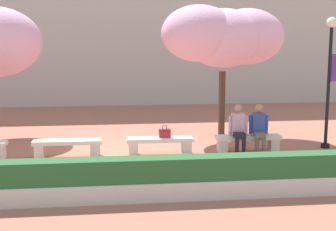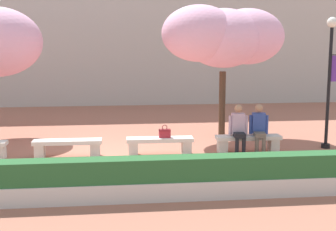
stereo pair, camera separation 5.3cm
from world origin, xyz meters
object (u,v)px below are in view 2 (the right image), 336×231
at_px(stone_bench_near_west, 68,146).
at_px(stone_bench_near_east, 248,141).
at_px(person_seated_right, 259,127).
at_px(stone_bench_center, 160,143).
at_px(person_seated_left, 239,127).
at_px(handbag, 165,133).
at_px(lamp_post_with_banner, 330,70).
at_px(cherry_tree_main, 223,37).

bearing_deg(stone_bench_near_west, stone_bench_near_east, 0.00).
xyz_separation_m(stone_bench_near_west, person_seated_right, (5.02, -0.05, 0.40)).
relative_size(stone_bench_center, person_seated_left, 1.35).
xyz_separation_m(stone_bench_near_east, person_seated_right, (0.27, -0.05, 0.40)).
distance_m(handbag, lamp_post_with_banner, 4.81).
height_order(stone_bench_near_west, person_seated_right, person_seated_right).
bearing_deg(person_seated_right, stone_bench_near_west, 179.40).
distance_m(stone_bench_center, cherry_tree_main, 4.05).
bearing_deg(handbag, cherry_tree_main, 45.80).
height_order(stone_bench_near_east, person_seated_right, person_seated_right).
bearing_deg(person_seated_left, stone_bench_near_west, 179.32).
bearing_deg(stone_bench_center, lamp_post_with_banner, 2.75).
bearing_deg(stone_bench_near_east, person_seated_right, -11.09).
bearing_deg(cherry_tree_main, stone_bench_near_west, -155.51).
bearing_deg(handbag, person_seated_left, -1.39).
xyz_separation_m(handbag, cherry_tree_main, (2.00, 2.05, 2.49)).
distance_m(cherry_tree_main, lamp_post_with_banner, 3.26).
distance_m(stone_bench_near_east, lamp_post_with_banner, 2.96).
bearing_deg(cherry_tree_main, stone_bench_center, -136.05).
xyz_separation_m(stone_bench_center, person_seated_right, (2.64, -0.05, 0.40)).
distance_m(person_seated_left, person_seated_right, 0.55).
relative_size(stone_bench_near_west, stone_bench_center, 1.00).
height_order(person_seated_left, person_seated_right, same).
bearing_deg(handbag, stone_bench_near_west, 179.87).
relative_size(stone_bench_near_east, person_seated_right, 1.35).
distance_m(stone_bench_near_west, person_seated_left, 4.48).
bearing_deg(lamp_post_with_banner, cherry_tree_main, 144.33).
bearing_deg(lamp_post_with_banner, stone_bench_near_west, -178.18).
bearing_deg(cherry_tree_main, handbag, -134.20).
bearing_deg(person_seated_left, person_seated_right, 0.07).
bearing_deg(stone_bench_near_west, person_seated_right, -0.60).
relative_size(handbag, lamp_post_with_banner, 0.09).
bearing_deg(cherry_tree_main, person_seated_left, -91.04).
height_order(handbag, cherry_tree_main, cherry_tree_main).
bearing_deg(stone_bench_near_west, person_seated_left, -0.68).
bearing_deg(person_seated_right, stone_bench_center, 178.86).
bearing_deg(person_seated_left, handbag, 178.61).
distance_m(person_seated_left, cherry_tree_main, 3.17).
bearing_deg(stone_bench_center, stone_bench_near_east, 0.00).
bearing_deg(person_seated_right, stone_bench_near_east, 168.91).
bearing_deg(person_seated_right, person_seated_left, -179.93).
distance_m(stone_bench_near_west, handbag, 2.52).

